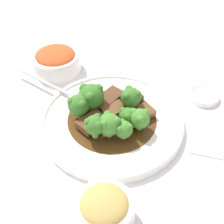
{
  "coord_description": "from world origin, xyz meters",
  "views": [
    {
      "loc": [
        0.1,
        -0.41,
        0.45
      ],
      "look_at": [
        0.0,
        0.0,
        0.03
      ],
      "focal_mm": 50.0,
      "sensor_mm": 36.0,
      "label": 1
    }
  ],
  "objects_px": {
    "beef_strip_3": "(108,100)",
    "side_bowl_kimchi": "(56,60)",
    "main_plate": "(112,121)",
    "beef_strip_0": "(113,110)",
    "broccoli_floret_3": "(109,124)",
    "broccoli_floret_6": "(131,97)",
    "broccoli_floret_2": "(79,105)",
    "broccoli_floret_7": "(140,118)",
    "beef_strip_1": "(139,114)",
    "beef_strip_2": "(92,122)",
    "beef_strip_4": "(131,98)",
    "broccoli_floret_5": "(95,125)",
    "broccoli_floret_0": "(124,129)",
    "broccoli_floret_1": "(128,116)",
    "side_bowl_appetizer": "(105,210)",
    "sauce_dish": "(204,96)",
    "serving_spoon": "(78,98)"
  },
  "relations": [
    {
      "from": "broccoli_floret_0",
      "to": "broccoli_floret_7",
      "type": "bearing_deg",
      "value": 52.61
    },
    {
      "from": "beef_strip_4",
      "to": "broccoli_floret_2",
      "type": "xyz_separation_m",
      "value": [
        -0.09,
        -0.07,
        0.02
      ]
    },
    {
      "from": "beef_strip_0",
      "to": "sauce_dish",
      "type": "distance_m",
      "value": 0.21
    },
    {
      "from": "beef_strip_0",
      "to": "broccoli_floret_6",
      "type": "relative_size",
      "value": 1.1
    },
    {
      "from": "main_plate",
      "to": "side_bowl_appetizer",
      "type": "bearing_deg",
      "value": -79.24
    },
    {
      "from": "broccoli_floret_0",
      "to": "broccoli_floret_1",
      "type": "xyz_separation_m",
      "value": [
        0.0,
        0.03,
        0.0
      ]
    },
    {
      "from": "main_plate",
      "to": "serving_spoon",
      "type": "bearing_deg",
      "value": 158.31
    },
    {
      "from": "beef_strip_4",
      "to": "broccoli_floret_5",
      "type": "relative_size",
      "value": 1.09
    },
    {
      "from": "beef_strip_0",
      "to": "broccoli_floret_3",
      "type": "bearing_deg",
      "value": -82.03
    },
    {
      "from": "broccoli_floret_0",
      "to": "broccoli_floret_2",
      "type": "bearing_deg",
      "value": 160.48
    },
    {
      "from": "broccoli_floret_3",
      "to": "broccoli_floret_6",
      "type": "bearing_deg",
      "value": 73.04
    },
    {
      "from": "beef_strip_1",
      "to": "broccoli_floret_3",
      "type": "relative_size",
      "value": 1.36
    },
    {
      "from": "main_plate",
      "to": "broccoli_floret_0",
      "type": "relative_size",
      "value": 7.47
    },
    {
      "from": "broccoli_floret_0",
      "to": "broccoli_floret_1",
      "type": "bearing_deg",
      "value": 89.69
    },
    {
      "from": "broccoli_floret_2",
      "to": "broccoli_floret_3",
      "type": "height_order",
      "value": "broccoli_floret_2"
    },
    {
      "from": "broccoli_floret_3",
      "to": "broccoli_floret_7",
      "type": "distance_m",
      "value": 0.06
    },
    {
      "from": "broccoli_floret_1",
      "to": "broccoli_floret_7",
      "type": "relative_size",
      "value": 0.91
    },
    {
      "from": "main_plate",
      "to": "beef_strip_0",
      "type": "relative_size",
      "value": 5.04
    },
    {
      "from": "sauce_dish",
      "to": "beef_strip_1",
      "type": "bearing_deg",
      "value": -139.13
    },
    {
      "from": "beef_strip_4",
      "to": "side_bowl_kimchi",
      "type": "height_order",
      "value": "side_bowl_kimchi"
    },
    {
      "from": "broccoli_floret_7",
      "to": "side_bowl_kimchi",
      "type": "xyz_separation_m",
      "value": [
        -0.23,
        0.16,
        -0.02
      ]
    },
    {
      "from": "beef_strip_2",
      "to": "broccoli_floret_6",
      "type": "xyz_separation_m",
      "value": [
        0.06,
        0.06,
        0.02
      ]
    },
    {
      "from": "broccoli_floret_0",
      "to": "beef_strip_4",
      "type": "bearing_deg",
      "value": 93.46
    },
    {
      "from": "broccoli_floret_2",
      "to": "broccoli_floret_7",
      "type": "distance_m",
      "value": 0.12
    },
    {
      "from": "beef_strip_3",
      "to": "side_bowl_kimchi",
      "type": "height_order",
      "value": "side_bowl_kimchi"
    },
    {
      "from": "beef_strip_4",
      "to": "broccoli_floret_2",
      "type": "distance_m",
      "value": 0.11
    },
    {
      "from": "sauce_dish",
      "to": "side_bowl_appetizer",
      "type": "bearing_deg",
      "value": -113.11
    },
    {
      "from": "main_plate",
      "to": "broccoli_floret_5",
      "type": "bearing_deg",
      "value": -108.73
    },
    {
      "from": "beef_strip_4",
      "to": "beef_strip_1",
      "type": "bearing_deg",
      "value": -59.62
    },
    {
      "from": "beef_strip_2",
      "to": "broccoli_floret_7",
      "type": "xyz_separation_m",
      "value": [
        0.09,
        0.01,
        0.02
      ]
    },
    {
      "from": "broccoli_floret_7",
      "to": "side_bowl_kimchi",
      "type": "bearing_deg",
      "value": 144.88
    },
    {
      "from": "beef_strip_1",
      "to": "broccoli_floret_7",
      "type": "relative_size",
      "value": 1.52
    },
    {
      "from": "beef_strip_1",
      "to": "beef_strip_2",
      "type": "relative_size",
      "value": 1.03
    },
    {
      "from": "broccoli_floret_1",
      "to": "broccoli_floret_5",
      "type": "distance_m",
      "value": 0.07
    },
    {
      "from": "broccoli_floret_0",
      "to": "broccoli_floret_2",
      "type": "distance_m",
      "value": 0.1
    },
    {
      "from": "beef_strip_3",
      "to": "broccoli_floret_5",
      "type": "height_order",
      "value": "broccoli_floret_5"
    },
    {
      "from": "beef_strip_0",
      "to": "serving_spoon",
      "type": "xyz_separation_m",
      "value": [
        -0.08,
        0.02,
        -0.0
      ]
    },
    {
      "from": "broccoli_floret_3",
      "to": "sauce_dish",
      "type": "relative_size",
      "value": 0.75
    },
    {
      "from": "broccoli_floret_0",
      "to": "broccoli_floret_6",
      "type": "distance_m",
      "value": 0.08
    },
    {
      "from": "broccoli_floret_2",
      "to": "broccoli_floret_3",
      "type": "distance_m",
      "value": 0.08
    },
    {
      "from": "main_plate",
      "to": "broccoli_floret_7",
      "type": "height_order",
      "value": "broccoli_floret_7"
    },
    {
      "from": "beef_strip_4",
      "to": "beef_strip_0",
      "type": "bearing_deg",
      "value": -122.38
    },
    {
      "from": "broccoli_floret_3",
      "to": "broccoli_floret_5",
      "type": "distance_m",
      "value": 0.03
    },
    {
      "from": "side_bowl_kimchi",
      "to": "beef_strip_2",
      "type": "bearing_deg",
      "value": -51.36
    },
    {
      "from": "beef_strip_2",
      "to": "broccoli_floret_6",
      "type": "distance_m",
      "value": 0.09
    },
    {
      "from": "serving_spoon",
      "to": "beef_strip_0",
      "type": "bearing_deg",
      "value": -13.83
    },
    {
      "from": "main_plate",
      "to": "broccoli_floret_2",
      "type": "height_order",
      "value": "broccoli_floret_2"
    },
    {
      "from": "beef_strip_1",
      "to": "side_bowl_kimchi",
      "type": "height_order",
      "value": "side_bowl_kimchi"
    },
    {
      "from": "beef_strip_3",
      "to": "broccoli_floret_6",
      "type": "height_order",
      "value": "broccoli_floret_6"
    },
    {
      "from": "broccoli_floret_1",
      "to": "side_bowl_kimchi",
      "type": "xyz_separation_m",
      "value": [
        -0.2,
        0.16,
        -0.02
      ]
    }
  ]
}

